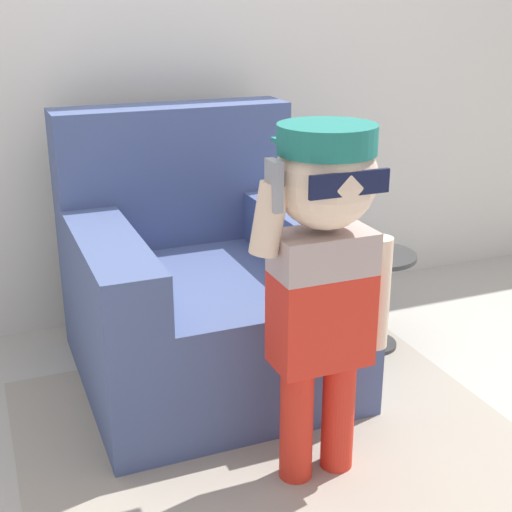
% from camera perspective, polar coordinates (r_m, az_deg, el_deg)
% --- Properties ---
extents(ground_plane, '(10.00, 10.00, 0.00)m').
position_cam_1_polar(ground_plane, '(2.65, -2.50, -10.96)').
color(ground_plane, '#ADA89E').
extents(wall_back, '(10.00, 0.05, 2.60)m').
position_cam_1_polar(wall_back, '(3.07, -8.41, 18.58)').
color(wall_back, silver).
rests_on(wall_back, ground_plane).
extents(armchair, '(0.92, 1.00, 0.97)m').
position_cam_1_polar(armchair, '(2.69, -4.42, -2.39)').
color(armchair, '#475684').
rests_on(armchair, ground_plane).
extents(person_child, '(0.43, 0.32, 1.06)m').
position_cam_1_polar(person_child, '(1.95, 5.46, 0.19)').
color(person_child, red).
rests_on(person_child, ground_plane).
extents(side_table, '(0.31, 0.31, 0.41)m').
position_cam_1_polar(side_table, '(2.92, 9.48, -2.75)').
color(side_table, '#333333').
rests_on(side_table, ground_plane).
extents(rug, '(1.58, 1.37, 0.01)m').
position_cam_1_polar(rug, '(2.43, 1.14, -14.14)').
color(rug, '#9E9384').
rests_on(rug, ground_plane).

